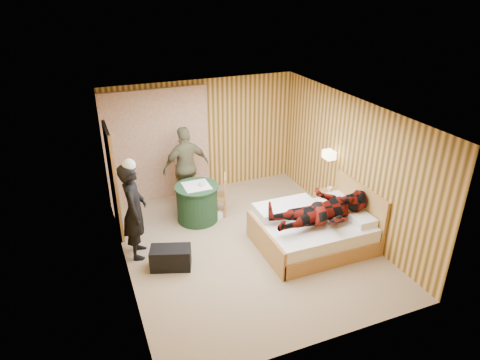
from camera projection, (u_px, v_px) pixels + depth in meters
name	position (u px, v px, depth m)	size (l,w,h in m)	color
floor	(246.00, 244.00, 7.77)	(4.20, 5.00, 0.01)	tan
ceiling	(247.00, 111.00, 6.70)	(4.20, 5.00, 0.01)	silver
wall_back	(202.00, 136.00, 9.33)	(4.20, 0.02, 2.50)	#F0B55C
wall_left	(120.00, 205.00, 6.53)	(0.02, 5.00, 2.50)	#F0B55C
wall_right	(350.00, 164.00, 7.94)	(0.02, 5.00, 2.50)	#F0B55C
curtain	(158.00, 146.00, 8.96)	(2.20, 0.08, 2.40)	beige
doorway	(113.00, 181.00, 7.81)	(0.06, 0.90, 2.05)	black
wall_lamp	(329.00, 155.00, 8.24)	(0.26, 0.24, 0.16)	gold
bed	(313.00, 230.00, 7.67)	(1.96, 1.50, 1.03)	tan
nightstand	(331.00, 207.00, 8.39)	(0.46, 0.62, 0.60)	tan
round_table	(197.00, 203.00, 8.41)	(0.86, 0.86, 0.76)	#20462A
chair_far	(187.00, 182.00, 8.91)	(0.45, 0.45, 0.93)	tan
chair_near	(220.00, 192.00, 8.56)	(0.50, 0.50, 0.86)	tan
duffel_bag	(171.00, 258.00, 7.08)	(0.66, 0.35, 0.37)	black
sneaker_left	(191.00, 220.00, 8.45)	(0.26, 0.11, 0.12)	white
sneaker_right	(215.00, 216.00, 8.57)	(0.29, 0.12, 0.13)	white
woman_standing	(134.00, 211.00, 7.14)	(0.63, 0.41, 1.72)	black
man_at_table	(186.00, 167.00, 8.80)	(1.01, 0.42, 1.72)	#6C6848
man_on_bed	(324.00, 203.00, 7.21)	(1.77, 0.67, 0.86)	#620F09
book_lower	(334.00, 195.00, 8.22)	(0.17, 0.22, 0.02)	white
book_upper	(334.00, 194.00, 8.21)	(0.16, 0.22, 0.02)	white
cup_nightstand	(329.00, 189.00, 8.36)	(0.10, 0.10, 0.09)	white
cup_table	(202.00, 183.00, 8.22)	(0.12, 0.12, 0.10)	white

